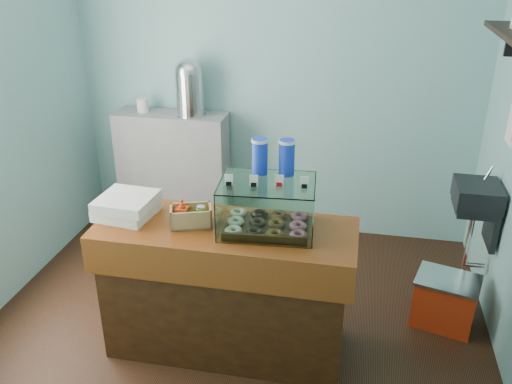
% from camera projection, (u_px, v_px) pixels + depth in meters
% --- Properties ---
extents(ground, '(3.50, 3.50, 0.00)m').
position_uv_depth(ground, '(237.00, 321.00, 3.89)').
color(ground, black).
rests_on(ground, ground).
extents(room_shell, '(3.54, 3.04, 2.82)m').
position_uv_depth(room_shell, '(237.00, 86.00, 3.17)').
color(room_shell, '#82BEBE').
rests_on(room_shell, ground).
extents(counter, '(1.60, 0.60, 0.90)m').
position_uv_depth(counter, '(227.00, 288.00, 3.47)').
color(counter, '#43210D').
rests_on(counter, ground).
extents(back_shelf, '(1.00, 0.32, 1.10)m').
position_uv_depth(back_shelf, '(174.00, 171.00, 4.99)').
color(back_shelf, gray).
rests_on(back_shelf, ground).
extents(display_case, '(0.59, 0.45, 0.53)m').
position_uv_depth(display_case, '(269.00, 201.00, 3.22)').
color(display_case, '#341C0F').
rests_on(display_case, counter).
extents(condiment_crate, '(0.29, 0.22, 0.18)m').
position_uv_depth(condiment_crate, '(190.00, 216.00, 3.28)').
color(condiment_crate, tan).
rests_on(condiment_crate, counter).
extents(pastry_boxes, '(0.37, 0.37, 0.13)m').
position_uv_depth(pastry_boxes, '(127.00, 206.00, 3.40)').
color(pastry_boxes, silver).
rests_on(pastry_boxes, counter).
extents(coffee_urn, '(0.27, 0.27, 0.49)m').
position_uv_depth(coffee_urn, '(189.00, 86.00, 4.61)').
color(coffee_urn, silver).
rests_on(coffee_urn, back_shelf).
extents(red_cooler, '(0.49, 0.42, 0.37)m').
position_uv_depth(red_cooler, '(445.00, 301.00, 3.79)').
color(red_cooler, red).
rests_on(red_cooler, ground).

